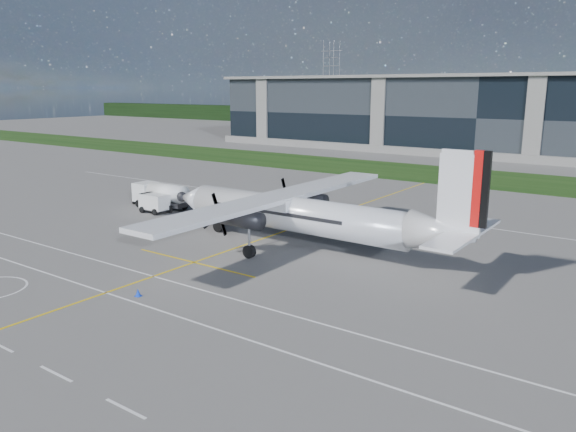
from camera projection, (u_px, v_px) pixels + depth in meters
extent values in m
plane|color=#5C5A58|center=(407.00, 180.00, 80.88)|extent=(400.00, 400.00, 0.00)
cube|color=#14350E|center=(428.00, 173.00, 87.22)|extent=(400.00, 18.00, 0.04)
cube|color=black|center=(492.00, 116.00, 110.91)|extent=(120.00, 20.00, 15.00)
cube|color=black|center=(553.00, 124.00, 159.47)|extent=(400.00, 6.00, 6.00)
cube|color=yellow|center=(310.00, 222.00, 55.40)|extent=(0.20, 70.00, 0.01)
cube|color=white|center=(78.00, 284.00, 38.08)|extent=(90.00, 0.15, 0.01)
imported|color=#F25907|center=(213.00, 208.00, 57.71)|extent=(0.60, 0.80, 1.89)
cone|color=#0C36D3|center=(138.00, 292.00, 35.74)|extent=(0.36, 0.36, 0.50)
cone|color=#0C36D3|center=(208.00, 220.00, 55.45)|extent=(0.36, 0.36, 0.50)
cone|color=#0C36D3|center=(180.00, 228.00, 52.07)|extent=(0.36, 0.36, 0.50)
cone|color=#0C36D3|center=(174.00, 220.00, 55.28)|extent=(0.36, 0.36, 0.50)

